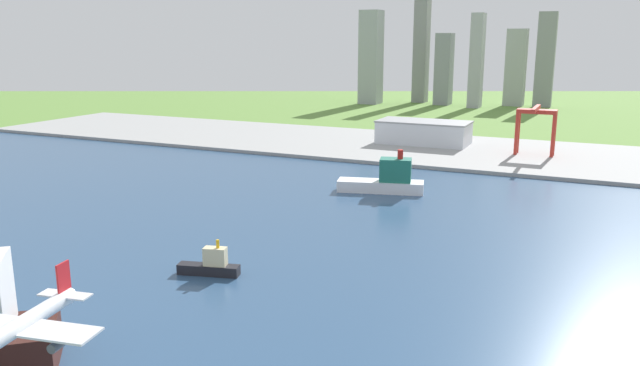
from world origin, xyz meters
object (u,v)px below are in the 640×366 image
ferry_boat (386,180)px  port_crane_red (536,119)px  airplane_landing (15,329)px  tugboat_small (211,265)px  warehouse_main (424,132)px

ferry_boat → port_crane_red: port_crane_red is taller
airplane_landing → tugboat_small: 95.81m
ferry_boat → tugboat_small: size_ratio=2.12×
port_crane_red → tugboat_small: bearing=-105.7°
port_crane_red → warehouse_main: port_crane_red is taller
ferry_boat → warehouse_main: (-22.00, 154.20, 4.42)m
tugboat_small → port_crane_red: bearing=74.3°
port_crane_red → warehouse_main: (-84.60, 16.87, -16.50)m
airplane_landing → warehouse_main: size_ratio=0.59×
port_crane_red → ferry_boat: bearing=-114.5°
airplane_landing → tugboat_small: airplane_landing is taller
tugboat_small → ferry_boat: bearing=83.4°
tugboat_small → port_crane_red: (79.39, 282.07, 24.03)m
port_crane_red → warehouse_main: bearing=168.7°
airplane_landing → tugboat_small: size_ratio=1.82×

